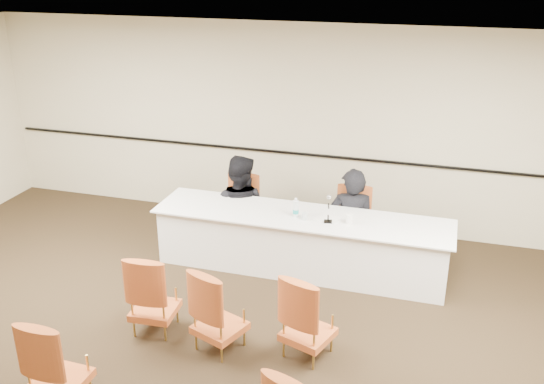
{
  "coord_description": "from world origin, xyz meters",
  "views": [
    {
      "loc": [
        1.96,
        -4.36,
        3.93
      ],
      "look_at": [
        -0.12,
        2.6,
        1.01
      ],
      "focal_mm": 40.0,
      "sensor_mm": 36.0,
      "label": 1
    }
  ],
  "objects_px": {
    "aud_chair_front_mid": "(219,309)",
    "aud_chair_back_left": "(57,361)",
    "panelist_main_chair": "(351,224)",
    "aud_chair_front_right": "(309,315)",
    "panelist_second_chair": "(239,210)",
    "coffee_cup": "(349,219)",
    "drinking_glass": "(304,216)",
    "panel_table": "(301,242)",
    "panelist_main": "(351,230)",
    "microphone": "(328,211)",
    "panelist_second": "(240,214)",
    "aud_chair_front_left": "(154,292)",
    "water_bottle": "(296,207)"
  },
  "relations": [
    {
      "from": "panelist_second",
      "to": "aud_chair_front_left",
      "type": "height_order",
      "value": "panelist_second"
    },
    {
      "from": "water_bottle",
      "to": "aud_chair_front_mid",
      "type": "distance_m",
      "value": 1.92
    },
    {
      "from": "coffee_cup",
      "to": "panelist_main_chair",
      "type": "bearing_deg",
      "value": 96.3
    },
    {
      "from": "panelist_main_chair",
      "to": "coffee_cup",
      "type": "distance_m",
      "value": 0.74
    },
    {
      "from": "water_bottle",
      "to": "aud_chair_front_mid",
      "type": "height_order",
      "value": "water_bottle"
    },
    {
      "from": "water_bottle",
      "to": "aud_chair_front_right",
      "type": "distance_m",
      "value": 1.84
    },
    {
      "from": "drinking_glass",
      "to": "aud_chair_front_right",
      "type": "bearing_deg",
      "value": -74.59
    },
    {
      "from": "water_bottle",
      "to": "aud_chair_front_right",
      "type": "xyz_separation_m",
      "value": [
        0.58,
        -1.7,
        -0.42
      ]
    },
    {
      "from": "drinking_glass",
      "to": "aud_chair_front_mid",
      "type": "relative_size",
      "value": 0.11
    },
    {
      "from": "panelist_main_chair",
      "to": "aud_chair_front_right",
      "type": "distance_m",
      "value": 2.32
    },
    {
      "from": "panelist_main",
      "to": "panelist_main_chair",
      "type": "xyz_separation_m",
      "value": [
        -0.0,
        0.0,
        0.09
      ]
    },
    {
      "from": "panelist_main",
      "to": "microphone",
      "type": "height_order",
      "value": "panelist_main"
    },
    {
      "from": "microphone",
      "to": "water_bottle",
      "type": "xyz_separation_m",
      "value": [
        -0.43,
        0.05,
        -0.03
      ]
    },
    {
      "from": "coffee_cup",
      "to": "aud_chair_front_left",
      "type": "relative_size",
      "value": 0.14
    },
    {
      "from": "panelist_main_chair",
      "to": "panelist_second_chair",
      "type": "bearing_deg",
      "value": -180.0
    },
    {
      "from": "drinking_glass",
      "to": "panelist_main",
      "type": "bearing_deg",
      "value": 54.77
    },
    {
      "from": "panel_table",
      "to": "panelist_second_chair",
      "type": "bearing_deg",
      "value": 151.6
    },
    {
      "from": "coffee_cup",
      "to": "aud_chair_front_left",
      "type": "bearing_deg",
      "value": -136.73
    },
    {
      "from": "panelist_second",
      "to": "panelist_second_chair",
      "type": "distance_m",
      "value": 0.06
    },
    {
      "from": "coffee_cup",
      "to": "aud_chair_front_left",
      "type": "height_order",
      "value": "aud_chair_front_left"
    },
    {
      "from": "panel_table",
      "to": "coffee_cup",
      "type": "relative_size",
      "value": 29.49
    },
    {
      "from": "panelist_main",
      "to": "water_bottle",
      "type": "bearing_deg",
      "value": 34.54
    },
    {
      "from": "aud_chair_front_left",
      "to": "aud_chair_front_mid",
      "type": "height_order",
      "value": "same"
    },
    {
      "from": "panelist_main",
      "to": "microphone",
      "type": "bearing_deg",
      "value": 63.86
    },
    {
      "from": "panelist_second_chair",
      "to": "water_bottle",
      "type": "relative_size",
      "value": 3.76
    },
    {
      "from": "panelist_main",
      "to": "aud_chair_front_mid",
      "type": "distance_m",
      "value": 2.64
    },
    {
      "from": "microphone",
      "to": "aud_chair_front_left",
      "type": "xyz_separation_m",
      "value": [
        -1.56,
        -1.69,
        -0.45
      ]
    },
    {
      "from": "water_bottle",
      "to": "aud_chair_front_left",
      "type": "bearing_deg",
      "value": -123.06
    },
    {
      "from": "drinking_glass",
      "to": "aud_chair_front_right",
      "type": "relative_size",
      "value": 0.11
    },
    {
      "from": "panel_table",
      "to": "panelist_second_chair",
      "type": "xyz_separation_m",
      "value": [
        -1.05,
        0.57,
        0.09
      ]
    },
    {
      "from": "panelist_main",
      "to": "microphone",
      "type": "distance_m",
      "value": 0.88
    },
    {
      "from": "aud_chair_front_right",
      "to": "aud_chair_back_left",
      "type": "relative_size",
      "value": 1.0
    },
    {
      "from": "panelist_main_chair",
      "to": "water_bottle",
      "type": "xyz_separation_m",
      "value": [
        -0.62,
        -0.62,
        0.42
      ]
    },
    {
      "from": "panel_table",
      "to": "panelist_second",
      "type": "height_order",
      "value": "panelist_second"
    },
    {
      "from": "panelist_main",
      "to": "coffee_cup",
      "type": "relative_size",
      "value": 13.57
    },
    {
      "from": "panelist_main_chair",
      "to": "aud_chair_front_mid",
      "type": "bearing_deg",
      "value": -110.81
    },
    {
      "from": "panelist_second_chair",
      "to": "microphone",
      "type": "distance_m",
      "value": 1.63
    },
    {
      "from": "aud_chair_front_right",
      "to": "aud_chair_front_mid",
      "type": "bearing_deg",
      "value": -151.74
    },
    {
      "from": "aud_chair_front_mid",
      "to": "aud_chair_back_left",
      "type": "relative_size",
      "value": 1.0
    },
    {
      "from": "aud_chair_front_mid",
      "to": "aud_chair_back_left",
      "type": "height_order",
      "value": "same"
    },
    {
      "from": "drinking_glass",
      "to": "aud_chair_front_right",
      "type": "distance_m",
      "value": 1.72
    },
    {
      "from": "panelist_main_chair",
      "to": "microphone",
      "type": "bearing_deg",
      "value": -105.31
    },
    {
      "from": "aud_chair_front_left",
      "to": "aud_chair_front_right",
      "type": "height_order",
      "value": "same"
    },
    {
      "from": "panelist_main",
      "to": "coffee_cup",
      "type": "xyz_separation_m",
      "value": [
        0.07,
        -0.65,
        0.45
      ]
    },
    {
      "from": "aud_chair_back_left",
      "to": "panelist_main",
      "type": "bearing_deg",
      "value": 62.4
    },
    {
      "from": "panelist_main_chair",
      "to": "aud_chair_front_right",
      "type": "xyz_separation_m",
      "value": [
        -0.04,
        -2.31,
        0.0
      ]
    },
    {
      "from": "water_bottle",
      "to": "aud_chair_front_left",
      "type": "relative_size",
      "value": 0.27
    },
    {
      "from": "drinking_glass",
      "to": "aud_chair_front_left",
      "type": "height_order",
      "value": "aud_chair_front_left"
    },
    {
      "from": "panelist_second_chair",
      "to": "aud_chair_front_left",
      "type": "xyz_separation_m",
      "value": [
        -0.15,
        -2.37,
        0.0
      ]
    },
    {
      "from": "aud_chair_front_right",
      "to": "panelist_second",
      "type": "bearing_deg",
      "value": 142.77
    }
  ]
}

